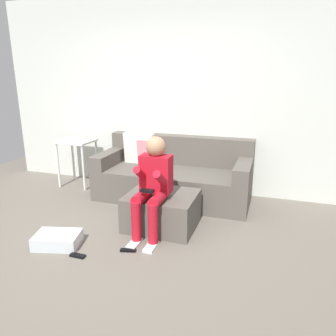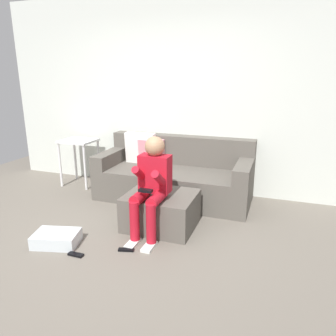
{
  "view_description": "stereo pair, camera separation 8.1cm",
  "coord_description": "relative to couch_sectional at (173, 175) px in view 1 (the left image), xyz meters",
  "views": [
    {
      "loc": [
        1.47,
        -2.5,
        1.67
      ],
      "look_at": [
        0.29,
        1.09,
        0.57
      ],
      "focal_mm": 34.05,
      "sensor_mm": 36.0,
      "label": 1
    },
    {
      "loc": [
        1.55,
        -2.47,
        1.67
      ],
      "look_at": [
        0.29,
        1.09,
        0.57
      ],
      "focal_mm": 34.05,
      "sensor_mm": 36.0,
      "label": 2
    }
  ],
  "objects": [
    {
      "name": "ground_plane",
      "position": [
        -0.2,
        -1.59,
        -0.32
      ],
      "size": [
        7.04,
        7.04,
        0.0
      ],
      "primitive_type": "plane",
      "color": "#6B6359"
    },
    {
      "name": "wall_back",
      "position": [
        -0.2,
        0.44,
        1.08
      ],
      "size": [
        5.41,
        0.1,
        2.8
      ],
      "primitive_type": "cube",
      "color": "silver",
      "rests_on": "ground_plane"
    },
    {
      "name": "couch_sectional",
      "position": [
        0.0,
        0.0,
        0.0
      ],
      "size": [
        2.1,
        0.91,
        0.87
      ],
      "color": "#59544C",
      "rests_on": "ground_plane"
    },
    {
      "name": "ottoman",
      "position": [
        0.16,
        -0.93,
        -0.12
      ],
      "size": [
        0.77,
        0.65,
        0.39
      ],
      "primitive_type": "cube",
      "color": "#59544C",
      "rests_on": "ground_plane"
    },
    {
      "name": "person_seated",
      "position": [
        0.12,
        -1.12,
        0.28
      ],
      "size": [
        0.33,
        0.63,
        1.06
      ],
      "color": "red",
      "rests_on": "ground_plane"
    },
    {
      "name": "storage_bin",
      "position": [
        -0.7,
        -1.68,
        -0.25
      ],
      "size": [
        0.5,
        0.4,
        0.13
      ],
      "primitive_type": "cube",
      "rotation": [
        0.0,
        0.0,
        0.25
      ],
      "color": "silver",
      "rests_on": "ground_plane"
    },
    {
      "name": "side_table",
      "position": [
        -1.57,
        0.03,
        0.26
      ],
      "size": [
        0.51,
        0.45,
        0.72
      ],
      "color": "white",
      "rests_on": "ground_plane"
    },
    {
      "name": "remote_near_ottoman",
      "position": [
        0.02,
        -1.56,
        -0.3
      ],
      "size": [
        0.16,
        0.08,
        0.02
      ],
      "primitive_type": "cube",
      "rotation": [
        0.0,
        0.0,
        0.25
      ],
      "color": "black",
      "rests_on": "ground_plane"
    },
    {
      "name": "remote_by_storage_bin",
      "position": [
        -0.39,
        -1.8,
        -0.3
      ],
      "size": [
        0.16,
        0.06,
        0.02
      ],
      "primitive_type": "cube",
      "rotation": [
        0.0,
        0.0,
        -0.02
      ],
      "color": "black",
      "rests_on": "ground_plane"
    }
  ]
}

